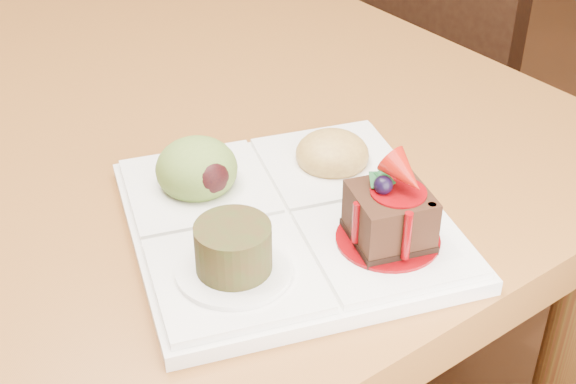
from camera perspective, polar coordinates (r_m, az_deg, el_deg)
chair_right at (r=1.31m, az=5.44°, el=6.91°), size 0.45×0.45×0.92m
sampler_plate at (r=0.60m, az=-0.23°, el=-1.16°), size 0.29×0.29×0.09m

